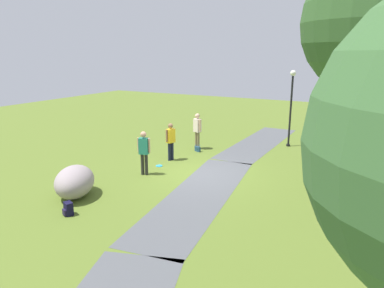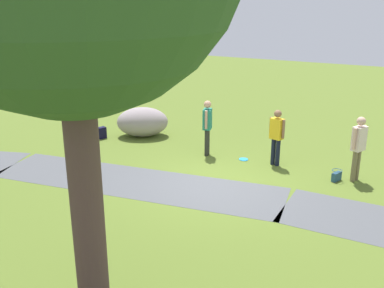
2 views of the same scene
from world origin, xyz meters
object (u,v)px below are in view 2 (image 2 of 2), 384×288
object	(u,v)px
handbag_on_grass	(337,176)
frisbee_on_grass	(244,159)
woman_with_handbag	(358,144)
man_near_boulder	(277,134)
backpack_by_boulder	(102,133)
passerby_on_path	(207,124)
lawn_boulder	(143,122)

from	to	relation	value
handbag_on_grass	frisbee_on_grass	world-z (taller)	handbag_on_grass
woman_with_handbag	man_near_boulder	size ratio (longest dim) A/B	1.07
backpack_by_boulder	frisbee_on_grass	bearing A→B (deg)	-177.45
handbag_on_grass	backpack_by_boulder	size ratio (longest dim) A/B	0.89
woman_with_handbag	backpack_by_boulder	world-z (taller)	woman_with_handbag
handbag_on_grass	backpack_by_boulder	distance (m)	8.03
passerby_on_path	handbag_on_grass	world-z (taller)	passerby_on_path
lawn_boulder	passerby_on_path	bearing A→B (deg)	165.39
passerby_on_path	frisbee_on_grass	world-z (taller)	passerby_on_path
lawn_boulder	handbag_on_grass	world-z (taller)	lawn_boulder
woman_with_handbag	passerby_on_path	xyz separation A→B (m)	(4.43, -0.04, -0.03)
passerby_on_path	backpack_by_boulder	bearing A→B (deg)	1.83
handbag_on_grass	lawn_boulder	bearing A→B (deg)	-8.52
man_near_boulder	passerby_on_path	bearing A→B (deg)	3.03
lawn_boulder	woman_with_handbag	bearing A→B (deg)	173.84
man_near_boulder	frisbee_on_grass	distance (m)	1.37
woman_with_handbag	man_near_boulder	bearing A→B (deg)	-3.84
man_near_boulder	frisbee_on_grass	xyz separation A→B (m)	(0.98, 0.01, -0.96)
man_near_boulder	passerby_on_path	size ratio (longest dim) A/B	0.96
lawn_boulder	passerby_on_path	size ratio (longest dim) A/B	1.25
backpack_by_boulder	handbag_on_grass	bearing A→B (deg)	178.92
lawn_boulder	passerby_on_path	distance (m)	3.02
woman_with_handbag	backpack_by_boulder	size ratio (longest dim) A/B	4.46
backpack_by_boulder	frisbee_on_grass	size ratio (longest dim) A/B	1.45
backpack_by_boulder	frisbee_on_grass	distance (m)	5.22
woman_with_handbag	frisbee_on_grass	distance (m)	3.41
man_near_boulder	handbag_on_grass	xyz separation A→B (m)	(-1.84, 0.39, -0.83)
frisbee_on_grass	passerby_on_path	bearing A→B (deg)	4.98
woman_with_handbag	handbag_on_grass	size ratio (longest dim) A/B	5.02
lawn_boulder	frisbee_on_grass	world-z (taller)	lawn_boulder
lawn_boulder	handbag_on_grass	distance (m)	6.97
lawn_boulder	man_near_boulder	xyz separation A→B (m)	(-5.05, 0.64, 0.45)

